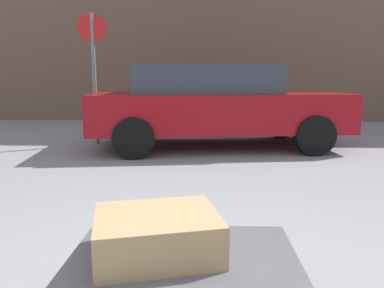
{
  "coord_description": "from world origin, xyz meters",
  "views": [
    {
      "loc": [
        0.1,
        -1.68,
        1.22
      ],
      "look_at": [
        0.0,
        1.2,
        0.69
      ],
      "focal_mm": 33.89,
      "sensor_mm": 36.0,
      "label": 1
    }
  ],
  "objects_px": {
    "parked_car": "(214,104)",
    "bollard_kerb_near": "(332,117)",
    "no_parking_sign": "(94,65)",
    "luggage_cart": "(184,269)",
    "suitcase_tan_stacked_top": "(157,234)"
  },
  "relations": [
    {
      "from": "parked_car",
      "to": "bollard_kerb_near",
      "type": "distance_m",
      "value": 3.06
    },
    {
      "from": "parked_car",
      "to": "bollard_kerb_near",
      "type": "xyz_separation_m",
      "value": [
        2.6,
        1.57,
        -0.39
      ]
    },
    {
      "from": "suitcase_tan_stacked_top",
      "to": "no_parking_sign",
      "type": "distance_m",
      "value": 5.27
    },
    {
      "from": "bollard_kerb_near",
      "to": "suitcase_tan_stacked_top",
      "type": "bearing_deg",
      "value": -115.59
    },
    {
      "from": "luggage_cart",
      "to": "suitcase_tan_stacked_top",
      "type": "distance_m",
      "value": 0.22
    },
    {
      "from": "suitcase_tan_stacked_top",
      "to": "no_parking_sign",
      "type": "bearing_deg",
      "value": 95.82
    },
    {
      "from": "no_parking_sign",
      "to": "parked_car",
      "type": "bearing_deg",
      "value": -4.83
    },
    {
      "from": "bollard_kerb_near",
      "to": "no_parking_sign",
      "type": "xyz_separation_m",
      "value": [
        -4.76,
        -1.39,
        1.08
      ]
    },
    {
      "from": "suitcase_tan_stacked_top",
      "to": "bollard_kerb_near",
      "type": "xyz_separation_m",
      "value": [
        3.0,
        6.26,
        -0.08
      ]
    },
    {
      "from": "suitcase_tan_stacked_top",
      "to": "luggage_cart",
      "type": "bearing_deg",
      "value": -20.2
    },
    {
      "from": "luggage_cart",
      "to": "bollard_kerb_near",
      "type": "bearing_deg",
      "value": 65.47
    },
    {
      "from": "suitcase_tan_stacked_top",
      "to": "no_parking_sign",
      "type": "height_order",
      "value": "no_parking_sign"
    },
    {
      "from": "parked_car",
      "to": "suitcase_tan_stacked_top",
      "type": "bearing_deg",
      "value": -94.9
    },
    {
      "from": "bollard_kerb_near",
      "to": "parked_car",
      "type": "bearing_deg",
      "value": -148.77
    },
    {
      "from": "bollard_kerb_near",
      "to": "luggage_cart",
      "type": "bearing_deg",
      "value": -114.53
    }
  ]
}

